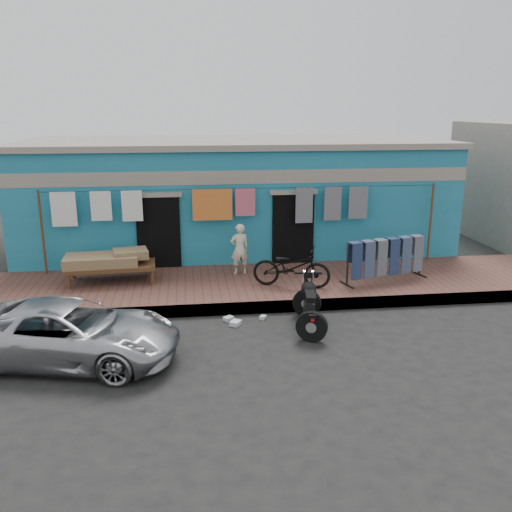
{
  "coord_description": "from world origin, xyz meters",
  "views": [
    {
      "loc": [
        -1.43,
        -9.25,
        4.27
      ],
      "look_at": [
        0.0,
        2.0,
        1.15
      ],
      "focal_mm": 38.0,
      "sensor_mm": 36.0,
      "label": 1
    }
  ],
  "objects": [
    {
      "name": "litter_c",
      "position": [
        -0.55,
        0.94,
        0.05
      ],
      "size": [
        0.27,
        0.29,
        0.09
      ],
      "primitive_type": "cube",
      "rotation": [
        0.0,
        0.0,
        1.02
      ],
      "color": "silver",
      "rests_on": "ground"
    },
    {
      "name": "seated_person",
      "position": [
        -0.2,
        3.66,
        0.88
      ],
      "size": [
        0.5,
        0.38,
        1.27
      ],
      "primitive_type": "imported",
      "rotation": [
        0.0,
        0.0,
        3.32
      ],
      "color": "beige",
      "rests_on": "sidewalk"
    },
    {
      "name": "charpoy",
      "position": [
        -3.27,
        3.39,
        0.61
      ],
      "size": [
        2.25,
        1.26,
        0.72
      ],
      "primitive_type": null,
      "rotation": [
        0.0,
        0.0,
        0.06
      ],
      "color": "brown",
      "rests_on": "sidewalk"
    },
    {
      "name": "ground",
      "position": [
        0.0,
        0.0,
        0.0
      ],
      "size": [
        80.0,
        80.0,
        0.0
      ],
      "primitive_type": "plane",
      "color": "black",
      "rests_on": "ground"
    },
    {
      "name": "motorcycle",
      "position": [
        0.89,
        0.61,
        0.52
      ],
      "size": [
        1.02,
        1.76,
        1.03
      ],
      "primitive_type": null,
      "rotation": [
        0.0,
        0.0,
        -0.14
      ],
      "color": "black",
      "rests_on": "ground"
    },
    {
      "name": "building",
      "position": [
        -0.0,
        6.99,
        1.69
      ],
      "size": [
        12.2,
        5.2,
        3.36
      ],
      "color": "teal",
      "rests_on": "ground"
    },
    {
      "name": "curb",
      "position": [
        0.0,
        1.55,
        0.12
      ],
      "size": [
        28.0,
        0.1,
        0.25
      ],
      "primitive_type": "cube",
      "color": "gray",
      "rests_on": "ground"
    },
    {
      "name": "litter_a",
      "position": [
        -0.68,
        1.2,
        0.04
      ],
      "size": [
        0.24,
        0.23,
        0.08
      ],
      "primitive_type": "cube",
      "rotation": [
        0.0,
        0.0,
        0.61
      ],
      "color": "silver",
      "rests_on": "ground"
    },
    {
      "name": "sidewalk",
      "position": [
        0.0,
        3.0,
        0.12
      ],
      "size": [
        28.0,
        3.0,
        0.25
      ],
      "primitive_type": "cube",
      "color": "brown",
      "rests_on": "ground"
    },
    {
      "name": "bicycle",
      "position": [
        0.89,
        2.49,
        0.83
      ],
      "size": [
        1.89,
        1.17,
        1.15
      ],
      "primitive_type": "imported",
      "rotation": [
        0.0,
        0.0,
        1.24
      ],
      "color": "black",
      "rests_on": "sidewalk"
    },
    {
      "name": "jeans_rack",
      "position": [
        3.2,
        2.68,
        0.78
      ],
      "size": [
        2.43,
        1.58,
        1.06
      ],
      "primitive_type": null,
      "rotation": [
        0.0,
        0.0,
        0.27
      ],
      "color": "black",
      "rests_on": "sidewalk"
    },
    {
      "name": "litter_b",
      "position": [
        0.05,
        1.2,
        0.04
      ],
      "size": [
        0.17,
        0.18,
        0.07
      ],
      "primitive_type": "cube",
      "rotation": [
        0.0,
        0.0,
        0.93
      ],
      "color": "silver",
      "rests_on": "ground"
    },
    {
      "name": "clothesline",
      "position": [
        -0.56,
        4.25,
        1.8
      ],
      "size": [
        10.06,
        0.06,
        2.1
      ],
      "color": "brown",
      "rests_on": "sidewalk"
    },
    {
      "name": "car",
      "position": [
        -3.54,
        -0.28,
        0.54
      ],
      "size": [
        4.16,
        2.58,
        1.09
      ],
      "primitive_type": "imported",
      "rotation": [
        0.0,
        0.0,
        1.34
      ],
      "color": "#B3B4B8",
      "rests_on": "ground"
    }
  ]
}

